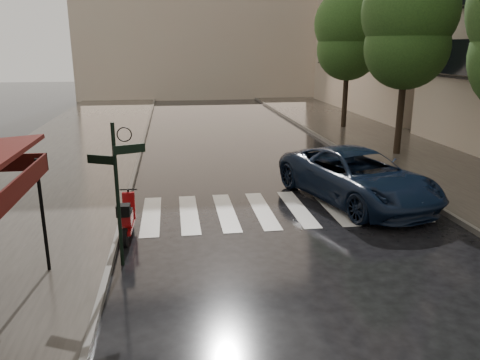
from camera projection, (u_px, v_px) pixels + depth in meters
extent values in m
plane|color=black|center=(182.00, 344.00, 7.43)|extent=(120.00, 120.00, 0.00)
cube|color=#38332D|center=(58.00, 166.00, 18.21)|extent=(6.00, 60.00, 0.12)
cube|color=#38332D|center=(413.00, 154.00, 20.26)|extent=(5.50, 60.00, 0.12)
cube|color=#595651|center=(138.00, 163.00, 18.63)|extent=(0.12, 60.00, 0.16)
cube|color=#595651|center=(351.00, 156.00, 19.86)|extent=(0.12, 60.00, 0.16)
cube|color=silver|center=(151.00, 216.00, 13.04)|extent=(0.50, 3.20, 0.01)
cube|color=silver|center=(189.00, 214.00, 13.19)|extent=(0.50, 3.20, 0.01)
cube|color=silver|center=(226.00, 212.00, 13.33)|extent=(0.50, 3.20, 0.01)
cube|color=silver|center=(262.00, 210.00, 13.48)|extent=(0.50, 3.20, 0.01)
cube|color=silver|center=(297.00, 208.00, 13.63)|extent=(0.50, 3.20, 0.01)
cube|color=silver|center=(332.00, 207.00, 13.77)|extent=(0.50, 3.20, 0.01)
cube|color=silver|center=(366.00, 205.00, 13.92)|extent=(0.50, 3.20, 0.01)
cube|color=silver|center=(399.00, 203.00, 14.06)|extent=(0.50, 3.20, 0.01)
cylinder|color=black|center=(43.00, 216.00, 9.33)|extent=(0.07, 0.07, 2.35)
cylinder|color=black|center=(118.00, 197.00, 9.69)|extent=(0.08, 0.08, 3.10)
cube|color=black|center=(129.00, 149.00, 9.46)|extent=(0.62, 0.26, 0.18)
cube|color=black|center=(101.00, 160.00, 9.44)|extent=(0.56, 0.29, 0.18)
cylinder|color=black|center=(401.00, 101.00, 19.52)|extent=(0.28, 0.28, 4.48)
sphere|color=#1E3D16|center=(406.00, 47.00, 18.92)|extent=(3.40, 3.40, 3.40)
sphere|color=#1E3D16|center=(410.00, 12.00, 18.55)|extent=(3.80, 3.80, 3.80)
cylinder|color=black|center=(346.00, 88.00, 26.22)|extent=(0.28, 0.28, 4.37)
sphere|color=#1E3D16|center=(348.00, 49.00, 25.64)|extent=(3.40, 3.40, 3.40)
sphere|color=#1E3D16|center=(350.00, 24.00, 25.28)|extent=(3.80, 3.80, 3.80)
cylinder|color=black|center=(125.00, 238.00, 10.96)|extent=(0.11, 0.46, 0.46)
cylinder|color=black|center=(131.00, 220.00, 12.10)|extent=(0.11, 0.46, 0.46)
cube|color=maroon|center=(128.00, 225.00, 11.53)|extent=(0.31, 1.24, 0.10)
cube|color=maroon|center=(126.00, 218.00, 11.23)|extent=(0.30, 0.53, 0.27)
cube|color=maroon|center=(129.00, 206.00, 11.84)|extent=(0.31, 0.12, 0.71)
cylinder|color=black|center=(128.00, 190.00, 11.82)|extent=(0.44, 0.05, 0.03)
cube|color=black|center=(123.00, 210.00, 10.81)|extent=(0.31, 0.29, 0.27)
imported|color=black|center=(357.00, 176.00, 14.08)|extent=(4.07, 6.13, 1.56)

